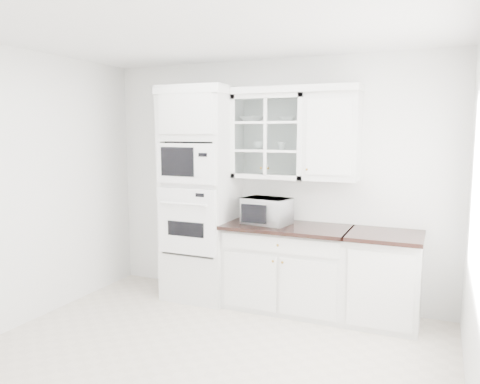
% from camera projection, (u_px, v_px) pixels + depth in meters
% --- Properties ---
extents(ground, '(4.00, 3.50, 0.01)m').
position_uv_depth(ground, '(201.00, 362.00, 3.87)').
color(ground, beige).
rests_on(ground, ground).
extents(room_shell, '(4.00, 3.50, 2.70)m').
position_uv_depth(room_shell, '(222.00, 146.00, 4.04)').
color(room_shell, white).
rests_on(room_shell, ground).
extents(oven_column, '(0.76, 0.68, 2.40)m').
position_uv_depth(oven_column, '(200.00, 194.00, 5.31)').
color(oven_column, silver).
rests_on(oven_column, ground).
extents(base_cabinet_run, '(1.32, 0.67, 0.92)m').
position_uv_depth(base_cabinet_run, '(287.00, 267.00, 5.02)').
color(base_cabinet_run, silver).
rests_on(base_cabinet_run, ground).
extents(extra_base_cabinet, '(0.72, 0.67, 0.92)m').
position_uv_depth(extra_base_cabinet, '(384.00, 278.00, 4.63)').
color(extra_base_cabinet, silver).
rests_on(extra_base_cabinet, ground).
extents(upper_cabinet_glass, '(0.80, 0.33, 0.90)m').
position_uv_depth(upper_cabinet_glass, '(271.00, 137.00, 5.07)').
color(upper_cabinet_glass, silver).
rests_on(upper_cabinet_glass, room_shell).
extents(upper_cabinet_solid, '(0.55, 0.33, 0.90)m').
position_uv_depth(upper_cabinet_solid, '(332.00, 137.00, 4.80)').
color(upper_cabinet_solid, silver).
rests_on(upper_cabinet_solid, room_shell).
extents(crown_molding, '(2.14, 0.38, 0.07)m').
position_uv_depth(crown_molding, '(261.00, 91.00, 5.02)').
color(crown_molding, white).
rests_on(crown_molding, room_shell).
extents(countertop_microwave, '(0.54, 0.48, 0.28)m').
position_uv_depth(countertop_microwave, '(268.00, 211.00, 5.02)').
color(countertop_microwave, white).
rests_on(countertop_microwave, base_cabinet_run).
extents(bowl_a, '(0.29, 0.29, 0.06)m').
position_uv_depth(bowl_a, '(252.00, 119.00, 5.12)').
color(bowl_a, white).
rests_on(bowl_a, upper_cabinet_glass).
extents(bowl_b, '(0.18, 0.18, 0.05)m').
position_uv_depth(bowl_b, '(287.00, 119.00, 4.98)').
color(bowl_b, white).
rests_on(bowl_b, upper_cabinet_glass).
extents(cup_a, '(0.12, 0.12, 0.09)m').
position_uv_depth(cup_a, '(258.00, 145.00, 5.12)').
color(cup_a, white).
rests_on(cup_a, upper_cabinet_glass).
extents(cup_b, '(0.11, 0.11, 0.09)m').
position_uv_depth(cup_b, '(281.00, 146.00, 5.02)').
color(cup_b, white).
rests_on(cup_b, upper_cabinet_glass).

